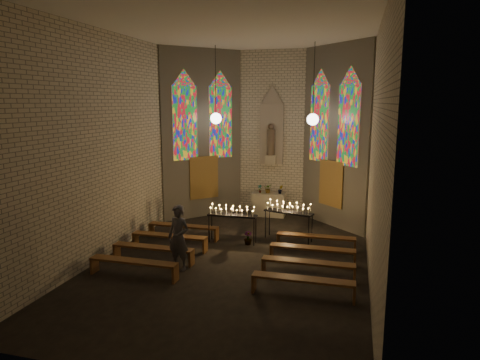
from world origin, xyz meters
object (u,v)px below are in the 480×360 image
at_px(aisle_flower_pot, 248,238).
at_px(votive_stand_left, 232,213).
at_px(visitor, 179,238).
at_px(altar, 269,204).
at_px(votive_stand_right, 289,210).

height_order(aisle_flower_pot, votive_stand_left, votive_stand_left).
bearing_deg(votive_stand_left, visitor, -108.16).
height_order(altar, votive_stand_left, votive_stand_left).
distance_m(aisle_flower_pot, votive_stand_right, 1.77).
distance_m(altar, aisle_flower_pot, 3.93).
xyz_separation_m(votive_stand_right, visitor, (-2.67, -3.53, -0.15)).
xyz_separation_m(aisle_flower_pot, votive_stand_right, (1.25, 0.89, 0.87)).
distance_m(altar, votive_stand_left, 3.92).
height_order(votive_stand_right, visitor, visitor).
bearing_deg(votive_stand_left, aisle_flower_pot, -8.38).
bearing_deg(altar, votive_stand_left, -97.70).
distance_m(altar, visitor, 6.71).
xyz_separation_m(aisle_flower_pot, visitor, (-1.42, -2.64, 0.73)).
height_order(altar, aisle_flower_pot, altar).
relative_size(altar, visitor, 0.73).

